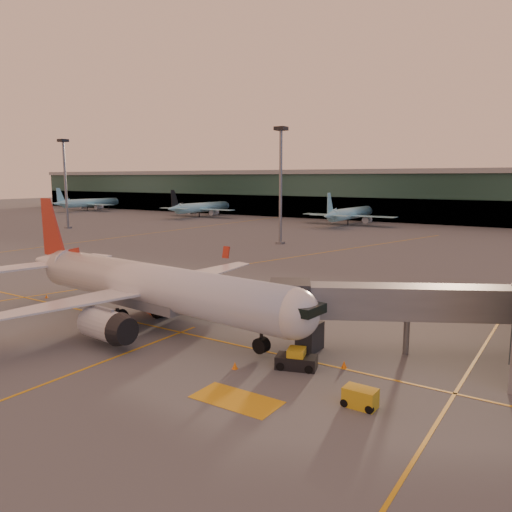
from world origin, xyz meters
The scene contains 15 objects.
ground centered at (0.00, 0.00, 0.00)m, with size 600.00×600.00×0.00m, color #4C4F54.
taxi_markings centered at (-7.32, 44.49, 0.01)m, with size 100.12×173.00×0.01m.
terminal centered at (0.00, 141.79, 8.76)m, with size 400.00×20.00×17.60m.
mast_west_far centered at (-90.00, 62.00, 14.86)m, with size 2.40×2.40×25.60m.
mast_west_near centered at (-20.00, 66.00, 14.86)m, with size 2.40×2.40×25.60m.
distant_aircraft_row centered at (-53.75, 118.00, 0.00)m, with size 225.00×34.00×13.00m.
main_airplane centered at (0.41, 5.04, 3.99)m, with size 40.66×36.69×12.27m.
jet_bridge centered at (26.04, 11.68, 4.18)m, with size 22.41×14.03×6.01m.
catering_truck centered at (-2.02, 9.00, 2.22)m, with size 5.49×4.00×3.91m.
gpu_cart centered at (25.29, -0.48, 0.62)m, with size 2.23×1.33×1.27m.
pushback_tug centered at (18.67, 3.06, 0.66)m, with size 3.49×2.54×1.61m.
cone_nose centered at (21.72, 5.23, 0.27)m, with size 0.44×0.44×0.57m.
cone_tail centered at (-18.13, 6.30, 0.23)m, with size 0.38×0.38×0.48m.
cone_wing_left centered at (-1.70, 21.04, 0.28)m, with size 0.45×0.45×0.57m.
cone_fwd centered at (14.75, 0.34, 0.28)m, with size 0.45×0.45×0.57m.
Camera 1 is at (36.35, -29.51, 14.66)m, focal length 35.00 mm.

